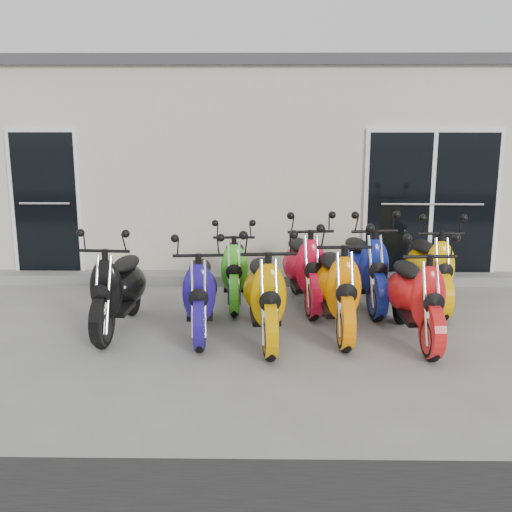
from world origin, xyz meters
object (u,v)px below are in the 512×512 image
object	(u,v)px
scooter_front_orange_b	(337,275)
scooter_back_green	(235,260)
scooter_front_red	(416,284)
scooter_back_red	(304,257)
scooter_front_blue	(200,281)
scooter_back_blue	(364,257)
scooter_back_yellow	(430,258)
scooter_front_black	(117,277)
scooter_front_orange_a	(265,282)

from	to	relation	value
scooter_front_orange_b	scooter_back_green	bearing A→B (deg)	135.59
scooter_front_red	scooter_back_red	xyz separation A→B (m)	(-1.19, 1.29, 0.01)
scooter_front_blue	scooter_front_red	bearing A→B (deg)	-9.13
scooter_front_orange_b	scooter_back_blue	distance (m)	1.13
scooter_front_blue	scooter_front_red	xyz separation A→B (m)	(2.46, -0.19, 0.03)
scooter_front_orange_b	scooter_back_green	distance (m)	1.68
scooter_front_blue	scooter_front_orange_b	size ratio (longest dim) A/B	0.92
scooter_back_yellow	scooter_back_red	bearing A→B (deg)	178.93
scooter_front_black	scooter_back_yellow	size ratio (longest dim) A/B	0.99
scooter_back_red	scooter_back_green	bearing A→B (deg)	167.49
scooter_front_blue	scooter_front_orange_b	world-z (taller)	scooter_front_orange_b
scooter_front_orange_a	scooter_front_red	world-z (taller)	scooter_front_orange_a
scooter_front_orange_a	scooter_front_orange_b	bearing A→B (deg)	12.30
scooter_front_black	scooter_front_orange_b	world-z (taller)	scooter_front_orange_b
scooter_front_black	scooter_back_blue	size ratio (longest dim) A/B	0.96
scooter_front_orange_a	scooter_front_orange_b	distance (m)	0.89
scooter_back_yellow	scooter_front_blue	bearing A→B (deg)	-160.91
scooter_back_green	scooter_back_blue	distance (m)	1.73
scooter_back_red	scooter_front_orange_b	bearing A→B (deg)	-79.71
scooter_front_orange_b	scooter_back_yellow	distance (m)	1.71
scooter_front_black	scooter_back_green	xyz separation A→B (m)	(1.33, 1.09, -0.04)
scooter_front_orange_b	scooter_back_red	size ratio (longest dim) A/B	1.03
scooter_front_black	scooter_back_red	world-z (taller)	scooter_back_red
scooter_front_black	scooter_back_yellow	xyz separation A→B (m)	(3.93, 1.02, 0.00)
scooter_front_red	scooter_front_orange_a	bearing A→B (deg)	176.44
scooter_front_orange_a	scooter_front_red	xyz separation A→B (m)	(1.71, 0.01, -0.02)
scooter_front_blue	scooter_back_blue	bearing A→B (deg)	23.18
scooter_front_orange_a	scooter_front_orange_b	size ratio (longest dim) A/B	0.98
scooter_front_black	scooter_front_orange_a	bearing A→B (deg)	-5.37
scooter_back_green	scooter_back_yellow	bearing A→B (deg)	-3.60
scooter_front_orange_b	scooter_back_red	world-z (taller)	scooter_front_orange_b
scooter_back_red	scooter_back_blue	xyz separation A→B (m)	(0.79, -0.01, 0.01)
scooter_back_yellow	scooter_back_green	bearing A→B (deg)	176.79
scooter_front_black	scooter_front_red	size ratio (longest dim) A/B	0.98
scooter_front_blue	scooter_front_red	size ratio (longest dim) A/B	0.96
scooter_front_blue	scooter_back_green	bearing A→B (deg)	68.98
scooter_front_red	scooter_back_green	bearing A→B (deg)	143.14
scooter_front_blue	scooter_front_orange_a	world-z (taller)	scooter_front_orange_a
scooter_front_red	scooter_back_blue	distance (m)	1.34
scooter_front_orange_a	scooter_back_red	world-z (taller)	scooter_front_orange_a
scooter_front_black	scooter_back_yellow	distance (m)	4.06
scooter_back_blue	scooter_back_yellow	xyz separation A→B (m)	(0.88, 0.03, -0.02)
scooter_front_orange_a	scooter_back_red	size ratio (longest dim) A/B	1.01
scooter_back_blue	scooter_back_yellow	distance (m)	0.88
scooter_back_yellow	scooter_front_black	bearing A→B (deg)	-167.19
scooter_back_red	scooter_back_yellow	bearing A→B (deg)	-6.53
scooter_back_green	scooter_front_red	bearing A→B (deg)	-35.27
scooter_back_green	scooter_back_red	size ratio (longest dim) A/B	0.91
scooter_front_orange_b	scooter_back_green	size ratio (longest dim) A/B	1.13
scooter_front_red	scooter_back_red	world-z (taller)	scooter_back_red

